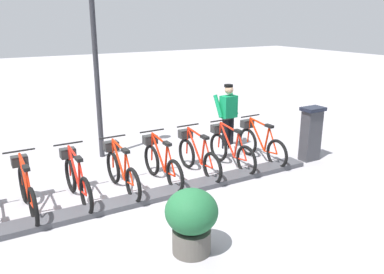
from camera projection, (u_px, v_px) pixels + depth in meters
The scene contains 13 objects.
ground_plane at pixel (144, 200), 7.40m from camera, with size 60.00×60.00×0.00m, color #A7A2A7.
dock_rail_base at pixel (144, 198), 7.39m from camera, with size 0.44×7.67×0.10m, color #47474C.
payment_kiosk at pixel (311, 133), 9.32m from camera, with size 0.36×0.52×1.28m.
bike_docked_0 at pixel (260, 143), 9.35m from camera, with size 1.72×0.54×1.02m.
bike_docked_1 at pixel (230, 149), 8.94m from camera, with size 1.72×0.54×1.02m.
bike_docked_2 at pixel (197, 155), 8.53m from camera, with size 1.72×0.54×1.02m.
bike_docked_3 at pixel (161, 162), 8.11m from camera, with size 1.72×0.54×1.02m.
bike_docked_4 at pixel (121, 170), 7.70m from camera, with size 1.72×0.54×1.02m.
bike_docked_5 at pixel (76, 179), 7.28m from camera, with size 1.72×0.54×1.02m.
bike_docked_6 at pixel (27, 189), 6.87m from camera, with size 1.72×0.54×1.02m.
worker_near_rack at pixel (228, 114), 10.09m from camera, with size 0.48×0.65×1.66m.
lamp_post at pixel (94, 39), 8.92m from camera, with size 0.32×0.32×4.31m.
planter_bush at pixel (192, 218), 5.63m from camera, with size 0.76×0.76×0.97m.
Camera 1 is at (-6.27, 2.63, 3.28)m, focal length 37.26 mm.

